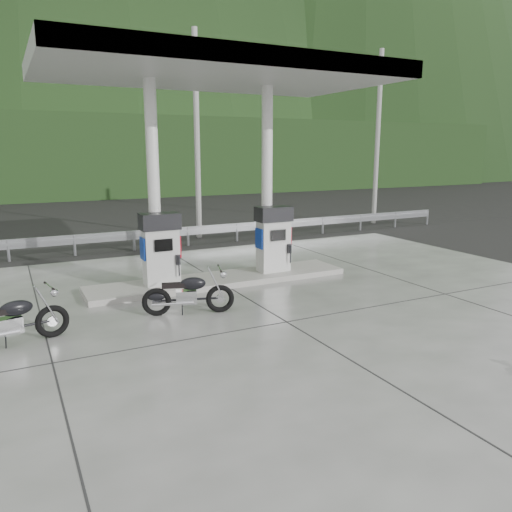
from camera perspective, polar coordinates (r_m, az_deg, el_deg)
name	(u,v)px	position (r m, az deg, el deg)	size (l,w,h in m)	color
ground	(264,309)	(11.20, 0.94, -6.11)	(160.00, 160.00, 0.00)	black
forecourt_apron	(264,309)	(11.20, 0.94, -6.06)	(18.00, 14.00, 0.02)	slate
pump_island	(221,280)	(13.35, -4.06, -2.72)	(7.00, 1.40, 0.15)	#9C9992
gas_pump_left	(161,249)	(12.62, -10.84, 0.77)	(0.95, 0.55, 1.80)	silver
gas_pump_right	(273,239)	(13.82, 2.01, 1.95)	(0.95, 0.55, 1.80)	silver
canopy_column_left	(154,183)	(12.80, -11.62, 8.13)	(0.30, 0.30, 5.00)	white
canopy_column_right	(267,180)	(13.98, 1.26, 8.68)	(0.30, 0.30, 5.00)	white
canopy_roof	(217,71)	(13.05, -4.42, 20.30)	(8.50, 5.00, 0.40)	silver
guardrail	(161,229)	(18.32, -10.78, 3.10)	(26.00, 0.16, 1.42)	gray
road	(139,234)	(21.78, -13.28, 2.50)	(60.00, 7.00, 0.01)	black
utility_pole_b	(197,136)	(20.16, -6.77, 13.41)	(0.22, 0.22, 8.00)	#989792
utility_pole_c	(378,139)	(24.76, 13.72, 12.89)	(0.22, 0.22, 8.00)	#989792
tree_band	(75,157)	(39.73, -19.96, 10.63)	(80.00, 6.00, 6.00)	black
forested_hills	(46,178)	(69.68, -22.91, 8.23)	(100.00, 40.00, 140.00)	black
motorcycle_left	(12,322)	(10.04, -26.15, -6.77)	(1.88, 0.59, 0.89)	black
motorcycle_right	(188,294)	(10.82, -7.72, -4.35)	(1.84, 0.58, 0.87)	black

